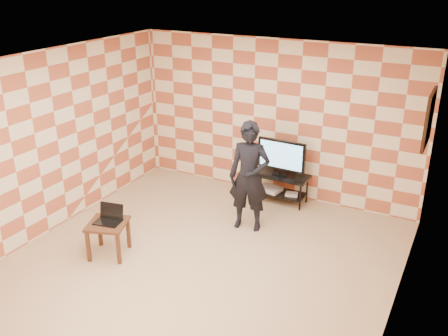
{
  "coord_description": "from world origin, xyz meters",
  "views": [
    {
      "loc": [
        2.97,
        -5.11,
        3.79
      ],
      "look_at": [
        0.0,
        0.6,
        1.15
      ],
      "focal_mm": 40.0,
      "sensor_mm": 36.0,
      "label": 1
    }
  ],
  "objects": [
    {
      "name": "floor",
      "position": [
        0.0,
        0.0,
        0.0
      ],
      "size": [
        5.0,
        5.0,
        0.0
      ],
      "primitive_type": "plane",
      "color": "tan",
      "rests_on": "ground"
    },
    {
      "name": "wall_back",
      "position": [
        0.0,
        2.5,
        1.35
      ],
      "size": [
        5.0,
        0.02,
        2.7
      ],
      "primitive_type": "cube",
      "color": "beige",
      "rests_on": "ground"
    },
    {
      "name": "wall_front",
      "position": [
        0.0,
        -2.5,
        1.35
      ],
      "size": [
        5.0,
        0.02,
        2.7
      ],
      "primitive_type": "cube",
      "color": "beige",
      "rests_on": "ground"
    },
    {
      "name": "wall_left",
      "position": [
        -2.5,
        0.0,
        1.35
      ],
      "size": [
        0.02,
        5.0,
        2.7
      ],
      "primitive_type": "cube",
      "color": "beige",
      "rests_on": "ground"
    },
    {
      "name": "wall_right",
      "position": [
        2.5,
        0.0,
        1.35
      ],
      "size": [
        0.02,
        5.0,
        2.7
      ],
      "primitive_type": "cube",
      "color": "beige",
      "rests_on": "ground"
    },
    {
      "name": "ceiling",
      "position": [
        0.0,
        0.0,
        2.7
      ],
      "size": [
        5.0,
        5.0,
        0.02
      ],
      "primitive_type": "cube",
      "color": "white",
      "rests_on": "wall_back"
    },
    {
      "name": "wall_art",
      "position": [
        2.47,
        1.55,
        1.95
      ],
      "size": [
        0.04,
        0.72,
        0.72
      ],
      "color": "black",
      "rests_on": "wall_right"
    },
    {
      "name": "tv_stand",
      "position": [
        0.25,
        2.19,
        0.37
      ],
      "size": [
        0.96,
        0.43,
        0.5
      ],
      "color": "black",
      "rests_on": "floor"
    },
    {
      "name": "tv",
      "position": [
        0.25,
        2.19,
        0.84
      ],
      "size": [
        0.84,
        0.17,
        0.61
      ],
      "color": "black",
      "rests_on": "tv_stand"
    },
    {
      "name": "dvd_player",
      "position": [
        0.07,
        2.17,
        0.2
      ],
      "size": [
        0.43,
        0.35,
        0.06
      ],
      "primitive_type": "cube",
      "rotation": [
        0.0,
        0.0,
        -0.21
      ],
      "color": "silver",
      "rests_on": "tv_stand"
    },
    {
      "name": "game_console",
      "position": [
        0.47,
        2.16,
        0.2
      ],
      "size": [
        0.23,
        0.19,
        0.05
      ],
      "primitive_type": "cube",
      "rotation": [
        0.0,
        0.0,
        0.22
      ],
      "color": "silver",
      "rests_on": "tv_stand"
    },
    {
      "name": "side_table",
      "position": [
        -1.24,
        -0.49,
        0.41
      ],
      "size": [
        0.65,
        0.65,
        0.5
      ],
      "color": "#3D1E12",
      "rests_on": "floor"
    },
    {
      "name": "laptop",
      "position": [
        -1.24,
        -0.44,
        0.55
      ],
      "size": [
        0.39,
        0.34,
        0.23
      ],
      "color": "black",
      "rests_on": "side_table"
    },
    {
      "name": "person",
      "position": [
        0.15,
        1.12,
        0.85
      ],
      "size": [
        0.68,
        0.51,
        1.7
      ],
      "primitive_type": "imported",
      "rotation": [
        0.0,
        0.0,
        0.19
      ],
      "color": "black",
      "rests_on": "floor"
    }
  ]
}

